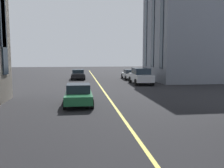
{
  "coord_description": "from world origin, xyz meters",
  "views": [
    {
      "loc": [
        4.65,
        2.26,
        3.28
      ],
      "look_at": [
        15.91,
        0.74,
        1.97
      ],
      "focal_mm": 39.09,
      "sensor_mm": 36.0,
      "label": 1
    }
  ],
  "objects_px": {
    "car_black_oncoming": "(78,74)",
    "car_green_trailing": "(78,95)",
    "car_silver_near": "(130,74)",
    "car_silver_mid": "(141,76)"
  },
  "relations": [
    {
      "from": "car_green_trailing",
      "to": "car_black_oncoming",
      "type": "bearing_deg",
      "value": 0.23
    },
    {
      "from": "car_green_trailing",
      "to": "car_silver_near",
      "type": "bearing_deg",
      "value": -22.38
    },
    {
      "from": "car_silver_near",
      "to": "car_green_trailing",
      "type": "bearing_deg",
      "value": 157.62
    },
    {
      "from": "car_black_oncoming",
      "to": "car_green_trailing",
      "type": "distance_m",
      "value": 18.6
    },
    {
      "from": "car_silver_near",
      "to": "car_black_oncoming",
      "type": "bearing_deg",
      "value": 81.93
    },
    {
      "from": "car_black_oncoming",
      "to": "car_silver_near",
      "type": "relative_size",
      "value": 1.0
    },
    {
      "from": "car_black_oncoming",
      "to": "car_green_trailing",
      "type": "height_order",
      "value": "car_green_trailing"
    },
    {
      "from": "car_black_oncoming",
      "to": "car_green_trailing",
      "type": "relative_size",
      "value": 1.13
    },
    {
      "from": "car_silver_mid",
      "to": "car_silver_near",
      "type": "xyz_separation_m",
      "value": [
        6.13,
        -0.0,
        -0.27
      ]
    },
    {
      "from": "car_black_oncoming",
      "to": "car_green_trailing",
      "type": "xyz_separation_m",
      "value": [
        -18.6,
        -0.07,
        -0.0
      ]
    }
  ]
}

